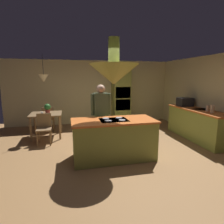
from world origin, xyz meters
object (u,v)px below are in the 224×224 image
at_px(canister_flour, 212,109).
at_px(canister_sugar, 208,108).
at_px(cup_on_table, 42,113).
at_px(potted_plant_on_table, 48,108).
at_px(dining_table, 46,117).
at_px(oven_tower, 121,97).
at_px(chair_facing_island, 44,127).
at_px(kitchen_island, 114,139).
at_px(microwave_on_counter, 185,102).
at_px(person_at_island, 101,112).
at_px(chair_by_back_wall, 48,117).

bearing_deg(canister_flour, canister_sugar, 90.00).
height_order(cup_on_table, canister_sugar, canister_sugar).
distance_m(potted_plant_on_table, cup_on_table, 0.32).
bearing_deg(dining_table, canister_sugar, -20.44).
relative_size(potted_plant_on_table, canister_sugar, 1.67).
relative_size(potted_plant_on_table, canister_flour, 1.39).
bearing_deg(oven_tower, chair_facing_island, -147.16).
bearing_deg(canister_sugar, potted_plant_on_table, 158.92).
xyz_separation_m(kitchen_island, cup_on_table, (-1.79, 1.88, 0.34)).
bearing_deg(microwave_on_counter, cup_on_table, 175.16).
xyz_separation_m(person_at_island, microwave_on_counter, (3.01, 0.77, 0.09)).
height_order(oven_tower, chair_facing_island, oven_tower).
height_order(canister_flour, canister_sugar, canister_flour).
distance_m(kitchen_island, canister_sugar, 2.92).
relative_size(oven_tower, potted_plant_on_table, 7.19).
distance_m(chair_facing_island, chair_by_back_wall, 1.33).
xyz_separation_m(oven_tower, canister_flour, (1.74, -3.01, -0.04)).
xyz_separation_m(chair_facing_island, potted_plant_on_table, (0.05, 0.70, 0.42)).
distance_m(cup_on_table, canister_flour, 4.92).
relative_size(dining_table, chair_facing_island, 1.10).
distance_m(dining_table, canister_sugar, 4.86).
distance_m(chair_facing_island, potted_plant_on_table, 0.82).
distance_m(potted_plant_on_table, canister_flour, 4.88).
bearing_deg(potted_plant_on_table, cup_on_table, -119.33).
relative_size(oven_tower, canister_flour, 10.00).
relative_size(kitchen_island, potted_plant_on_table, 6.42).
bearing_deg(kitchen_island, potted_plant_on_table, 127.60).
bearing_deg(potted_plant_on_table, oven_tower, 21.92).
distance_m(chair_by_back_wall, canister_sugar, 5.14).
height_order(person_at_island, potted_plant_on_table, person_at_island).
bearing_deg(canister_flour, dining_table, 157.60).
height_order(cup_on_table, microwave_on_counter, microwave_on_counter).
height_order(dining_table, cup_on_table, cup_on_table).
relative_size(person_at_island, cup_on_table, 18.94).
distance_m(potted_plant_on_table, microwave_on_counter, 4.54).
relative_size(kitchen_island, person_at_island, 1.13).
xyz_separation_m(chair_by_back_wall, canister_flour, (4.54, -2.54, 0.53)).
distance_m(dining_table, cup_on_table, 0.29).
bearing_deg(dining_table, person_at_island, -42.06).
height_order(kitchen_island, chair_facing_island, kitchen_island).
xyz_separation_m(chair_facing_island, cup_on_table, (-0.09, 0.44, 0.30)).
distance_m(kitchen_island, chair_facing_island, 2.23).
relative_size(chair_by_back_wall, potted_plant_on_table, 2.90).
bearing_deg(kitchen_island, dining_table, 128.99).
distance_m(kitchen_island, chair_by_back_wall, 3.25).
height_order(dining_table, chair_by_back_wall, chair_by_back_wall).
height_order(chair_by_back_wall, canister_flour, canister_flour).
bearing_deg(chair_facing_island, microwave_on_counter, 0.64).
height_order(potted_plant_on_table, cup_on_table, potted_plant_on_table).
bearing_deg(chair_by_back_wall, cup_on_table, 84.04).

